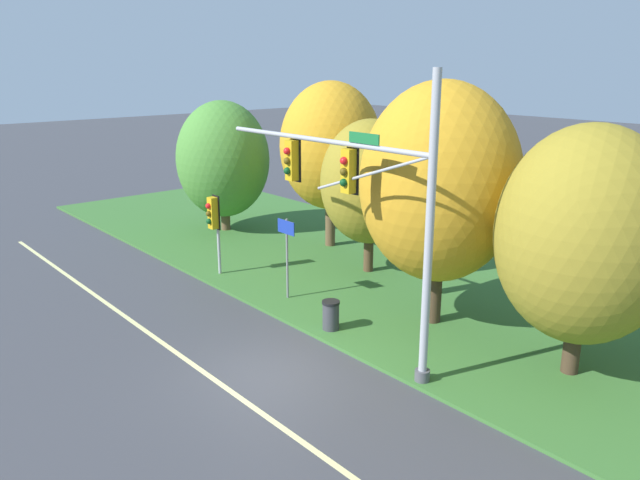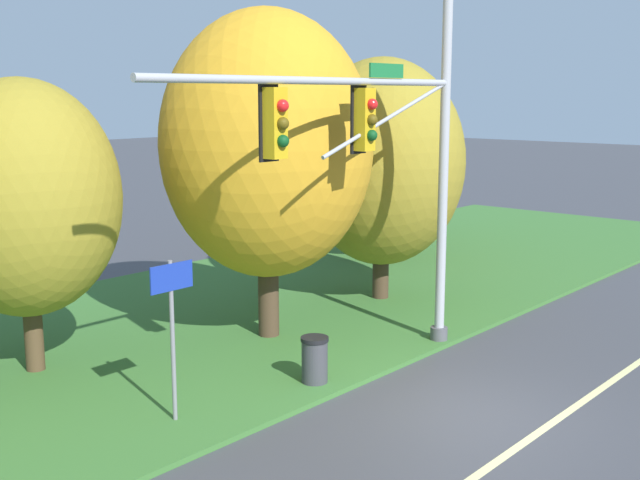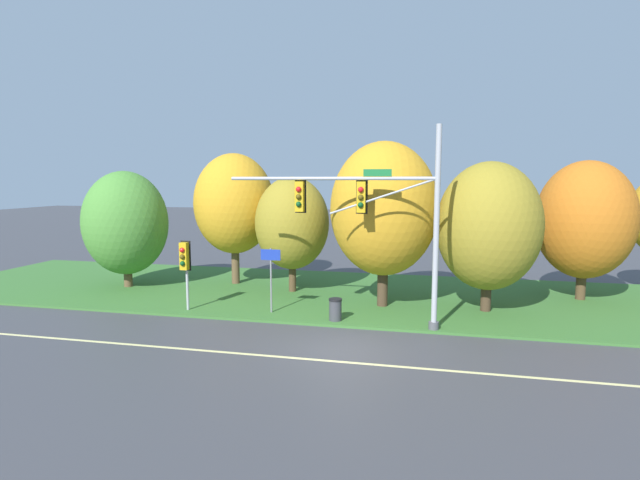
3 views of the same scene
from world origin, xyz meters
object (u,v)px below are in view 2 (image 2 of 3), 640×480
route_sign_post (172,315)px  tree_mid_verge (267,145)px  tree_right_far (388,145)px  trash_bin (315,359)px  tree_behind_signpost (25,199)px  traffic_signal_mast (385,148)px  tree_tall_centre (382,163)px  tree_furthest_back (407,134)px

route_sign_post → tree_mid_verge: (4.68, 2.29, 2.60)m
tree_right_far → trash_bin: 13.18m
tree_mid_verge → tree_right_far: bearing=20.0°
route_sign_post → tree_behind_signpost: bearing=93.3°
traffic_signal_mast → tree_behind_signpost: traffic_signal_mast is taller
traffic_signal_mast → tree_tall_centre: bearing=36.9°
tree_tall_centre → trash_bin: size_ratio=7.15×
traffic_signal_mast → tree_right_far: traffic_signal_mast is taller
tree_behind_signpost → tree_right_far: size_ratio=0.89×
traffic_signal_mast → tree_right_far: size_ratio=1.26×
route_sign_post → tree_furthest_back: bearing=23.2°
traffic_signal_mast → trash_bin: size_ratio=9.20×
route_sign_post → tree_furthest_back: tree_furthest_back is taller
traffic_signal_mast → tree_furthest_back: (13.48, 8.80, -0.54)m
trash_bin → tree_behind_signpost: bearing=123.7°
traffic_signal_mast → tree_furthest_back: traffic_signal_mast is taller
tree_furthest_back → tree_tall_centre: bearing=-148.9°
route_sign_post → tree_right_far: tree_right_far is taller
tree_tall_centre → traffic_signal_mast: bearing=-143.1°
traffic_signal_mast → route_sign_post: 5.56m
tree_behind_signpost → tree_tall_centre: 9.72m
tree_furthest_back → trash_bin: bearing=-151.0°
tree_right_far → trash_bin: bearing=-150.2°
tree_behind_signpost → tree_mid_verge: tree_mid_verge is taller
tree_behind_signpost → tree_mid_verge: (4.93, -1.97, 0.92)m
tree_mid_verge → tree_furthest_back: (13.57, 5.53, -0.46)m
tree_mid_verge → traffic_signal_mast: bearing=-88.4°
tree_mid_verge → trash_bin: tree_mid_verge is taller
tree_tall_centre → route_sign_post: bearing=-165.4°
tree_mid_verge → tree_tall_centre: tree_mid_verge is taller
route_sign_post → tree_right_far: 15.30m
tree_right_far → tree_furthest_back: 4.70m
traffic_signal_mast → tree_right_far: (9.28, 6.68, -0.68)m
tree_behind_signpost → trash_bin: tree_behind_signpost is taller
route_sign_post → tree_furthest_back: 19.98m
tree_behind_signpost → tree_right_far: (14.30, 1.44, 0.32)m
tree_mid_verge → tree_furthest_back: 14.66m
tree_mid_verge → tree_right_far: size_ratio=1.12×
tree_right_far → tree_tall_centre: bearing=-145.4°
tree_mid_verge → trash_bin: bearing=-119.8°
tree_behind_signpost → tree_tall_centre: size_ratio=0.90×
traffic_signal_mast → route_sign_post: size_ratio=2.98×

